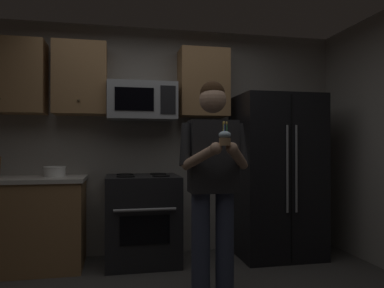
{
  "coord_description": "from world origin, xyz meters",
  "views": [
    {
      "loc": [
        -0.42,
        -2.56,
        1.23
      ],
      "look_at": [
        0.17,
        0.32,
        1.25
      ],
      "focal_mm": 34.45,
      "sensor_mm": 36.0,
      "label": 1
    }
  ],
  "objects_px": {
    "person": "(213,176)",
    "refrigerator": "(276,176)",
    "cupcake": "(225,138)",
    "oven_range": "(143,219)",
    "bowl_large_white": "(54,171)",
    "microwave": "(142,101)"
  },
  "relations": [
    {
      "from": "bowl_large_white",
      "to": "cupcake",
      "type": "distance_m",
      "value": 2.03
    },
    {
      "from": "oven_range",
      "to": "cupcake",
      "type": "xyz_separation_m",
      "value": [
        0.49,
        -1.38,
        0.83
      ]
    },
    {
      "from": "microwave",
      "to": "cupcake",
      "type": "xyz_separation_m",
      "value": [
        0.49,
        -1.5,
        -0.43
      ]
    },
    {
      "from": "microwave",
      "to": "bowl_large_white",
      "type": "relative_size",
      "value": 3.29
    },
    {
      "from": "refrigerator",
      "to": "cupcake",
      "type": "height_order",
      "value": "refrigerator"
    },
    {
      "from": "refrigerator",
      "to": "cupcake",
      "type": "distance_m",
      "value": 1.72
    },
    {
      "from": "person",
      "to": "refrigerator",
      "type": "bearing_deg",
      "value": 45.1
    },
    {
      "from": "person",
      "to": "bowl_large_white",
      "type": "bearing_deg",
      "value": 141.27
    },
    {
      "from": "person",
      "to": "cupcake",
      "type": "xyz_separation_m",
      "value": [
        0.0,
        -0.33,
        0.3
      ]
    },
    {
      "from": "refrigerator",
      "to": "cupcake",
      "type": "xyz_separation_m",
      "value": [
        -1.01,
        -1.34,
        0.39
      ]
    },
    {
      "from": "bowl_large_white",
      "to": "oven_range",
      "type": "bearing_deg",
      "value": -4.0
    },
    {
      "from": "oven_range",
      "to": "bowl_large_white",
      "type": "distance_m",
      "value": 1.03
    },
    {
      "from": "oven_range",
      "to": "refrigerator",
      "type": "bearing_deg",
      "value": -1.5
    },
    {
      "from": "oven_range",
      "to": "refrigerator",
      "type": "height_order",
      "value": "refrigerator"
    },
    {
      "from": "cupcake",
      "to": "bowl_large_white",
      "type": "bearing_deg",
      "value": 133.9
    },
    {
      "from": "refrigerator",
      "to": "cupcake",
      "type": "bearing_deg",
      "value": -126.94
    },
    {
      "from": "oven_range",
      "to": "person",
      "type": "xyz_separation_m",
      "value": [
        0.49,
        -1.05,
        0.53
      ]
    },
    {
      "from": "oven_range",
      "to": "bowl_large_white",
      "type": "relative_size",
      "value": 4.14
    },
    {
      "from": "refrigerator",
      "to": "microwave",
      "type": "bearing_deg",
      "value": 173.97
    },
    {
      "from": "bowl_large_white",
      "to": "cupcake",
      "type": "xyz_separation_m",
      "value": [
        1.39,
        -1.44,
        0.32
      ]
    },
    {
      "from": "refrigerator",
      "to": "bowl_large_white",
      "type": "distance_m",
      "value": 2.4
    },
    {
      "from": "refrigerator",
      "to": "bowl_large_white",
      "type": "xyz_separation_m",
      "value": [
        -2.4,
        0.1,
        0.07
      ]
    }
  ]
}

